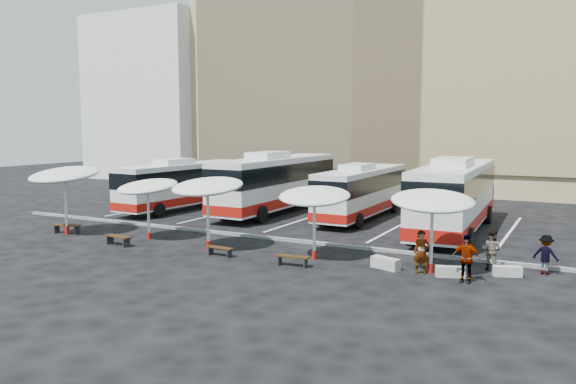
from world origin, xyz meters
The scene contains 25 objects.
ground centered at (0.00, 0.00, 0.00)m, with size 120.00×120.00×0.00m, color black.
sandstone_building centered at (0.00, 31.87, 12.63)m, with size 42.00×18.25×29.60m.
apartment_block centered at (-28.00, 28.00, 9.00)m, with size 14.00×14.00×18.00m, color silver.
curb_divider centered at (0.00, 0.50, 0.07)m, with size 34.00×0.25×0.15m, color black.
bay_lines centered at (0.00, 8.00, 0.01)m, with size 24.15×12.00×0.01m.
bus_0 centered at (-9.52, 7.08, 1.84)m, with size 3.10×11.46×3.60m.
bus_1 centered at (-3.00, 8.83, 2.12)m, with size 3.09×13.10×4.16m.
bus_2 centered at (3.07, 9.16, 1.80)m, with size 2.65×11.10×3.52m.
bus_3 centered at (9.28, 7.00, 2.13)m, with size 3.48×13.26×4.17m.
sunshade_0 centered at (-9.15, -3.46, 3.23)m, with size 3.84×3.88×3.80m.
sunshade_1 centered at (-4.27, -2.43, 2.74)m, with size 3.49×3.53×3.22m.
sunshade_2 centered at (-0.13, -2.93, 2.99)m, with size 3.42×3.46×3.52m.
sunshade_3 centered at (5.16, -2.35, 2.79)m, with size 3.76×3.79×3.28m.
sunshade_4 centered at (10.27, -2.33, 2.89)m, with size 4.30×4.33×3.40m.
wood_bench_0 centered at (-9.33, -3.32, 0.38)m, with size 1.68×0.77×0.50m.
wood_bench_1 centered at (-4.55, -4.32, 0.37)m, with size 1.62×0.62×0.48m.
wood_bench_2 centered at (1.17, -3.84, 0.32)m, with size 1.37×0.46×0.41m.
wood_bench_3 centered at (4.91, -3.95, 0.34)m, with size 1.49×0.53×0.45m.
conc_bench_0 centered at (8.48, -2.54, 0.23)m, with size 1.25×0.42×0.47m, color #999993.
conc_bench_1 centered at (11.09, -2.55, 0.21)m, with size 1.12×0.37×0.42m, color #999993.
conc_bench_2 centered at (13.04, -1.43, 0.20)m, with size 1.07×0.36×0.40m, color #999993.
passenger_0 centered at (9.98, -2.63, 0.87)m, with size 0.64×0.42×1.74m, color black.
passenger_1 centered at (12.33, -0.70, 0.83)m, with size 0.80×0.63×1.65m, color black.
passenger_2 centered at (11.75, -3.07, 0.90)m, with size 1.06×0.44×1.81m, color black.
passenger_3 centered at (14.32, -0.41, 0.79)m, with size 1.02×0.59×1.58m, color black.
Camera 1 is at (15.51, -24.27, 5.79)m, focal length 35.00 mm.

